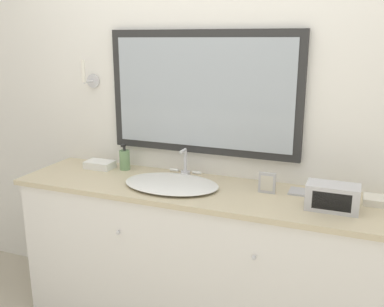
# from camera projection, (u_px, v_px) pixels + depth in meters

# --- Properties ---
(wall_back) EXTENTS (8.00, 0.18, 2.55)m
(wall_back) POSITION_uv_depth(u_px,v_px,m) (218.00, 112.00, 2.58)
(wall_back) COLOR white
(wall_back) RESTS_ON ground_plane
(vanity_counter) EXTENTS (2.19, 0.55, 0.89)m
(vanity_counter) POSITION_uv_depth(u_px,v_px,m) (200.00, 259.00, 2.52)
(vanity_counter) COLOR white
(vanity_counter) RESTS_ON ground_plane
(sink_basin) EXTENTS (0.56, 0.43, 0.18)m
(sink_basin) POSITION_uv_depth(u_px,v_px,m) (172.00, 183.00, 2.44)
(sink_basin) COLOR white
(sink_basin) RESTS_ON vanity_counter
(soap_bottle) EXTENTS (0.07, 0.07, 0.17)m
(soap_bottle) POSITION_uv_depth(u_px,v_px,m) (125.00, 160.00, 2.75)
(soap_bottle) COLOR #709966
(soap_bottle) RESTS_ON vanity_counter
(appliance_box) EXTENTS (0.25, 0.14, 0.13)m
(appliance_box) POSITION_uv_depth(u_px,v_px,m) (332.00, 197.00, 2.10)
(appliance_box) COLOR #BCBCC1
(appliance_box) RESTS_ON vanity_counter
(picture_frame) EXTENTS (0.09, 0.01, 0.12)m
(picture_frame) POSITION_uv_depth(u_px,v_px,m) (267.00, 183.00, 2.32)
(picture_frame) COLOR #B2B2B7
(picture_frame) RESTS_ON vanity_counter
(hand_towel_near_sink) EXTENTS (0.18, 0.12, 0.05)m
(hand_towel_near_sink) POSITION_uv_depth(u_px,v_px,m) (100.00, 165.00, 2.78)
(hand_towel_near_sink) COLOR white
(hand_towel_near_sink) RESTS_ON vanity_counter
(hand_towel_far_corner) EXTENTS (0.20, 0.12, 0.04)m
(hand_towel_far_corner) POSITION_uv_depth(u_px,v_px,m) (384.00, 201.00, 2.17)
(hand_towel_far_corner) COLOR silver
(hand_towel_far_corner) RESTS_ON vanity_counter
(metal_tray) EXTENTS (0.14, 0.12, 0.01)m
(metal_tray) POSITION_uv_depth(u_px,v_px,m) (302.00, 192.00, 2.34)
(metal_tray) COLOR #ADADB2
(metal_tray) RESTS_ON vanity_counter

